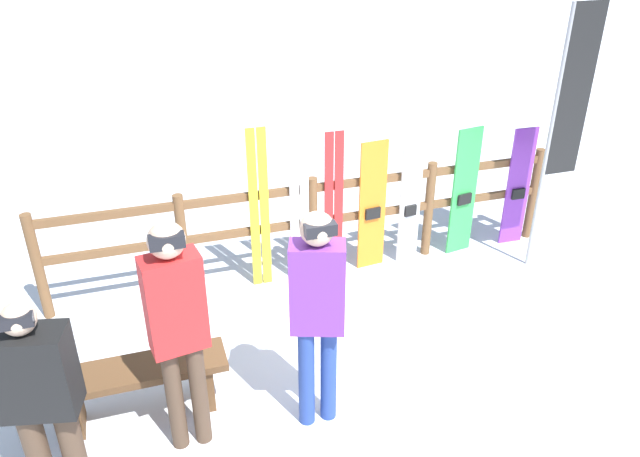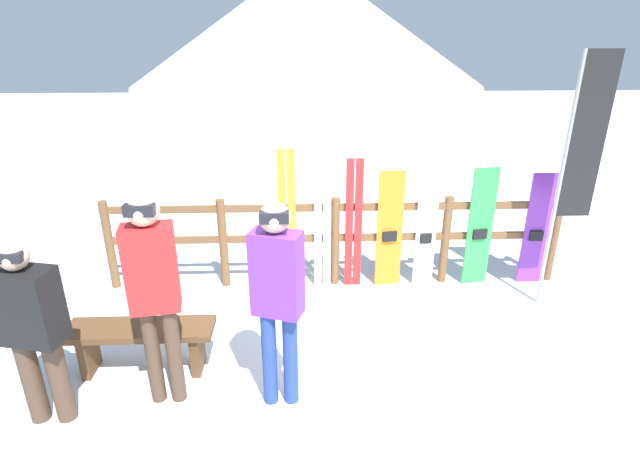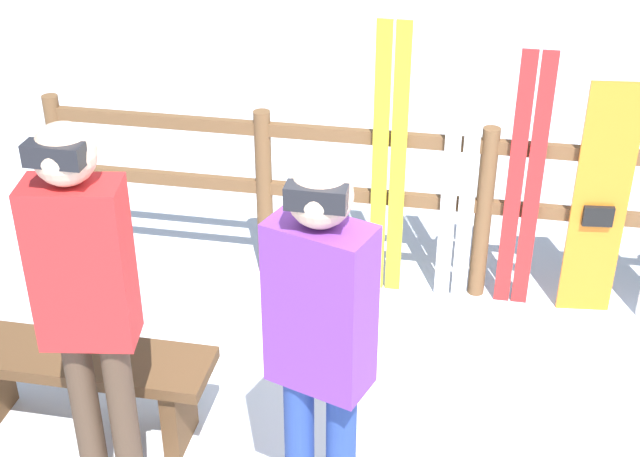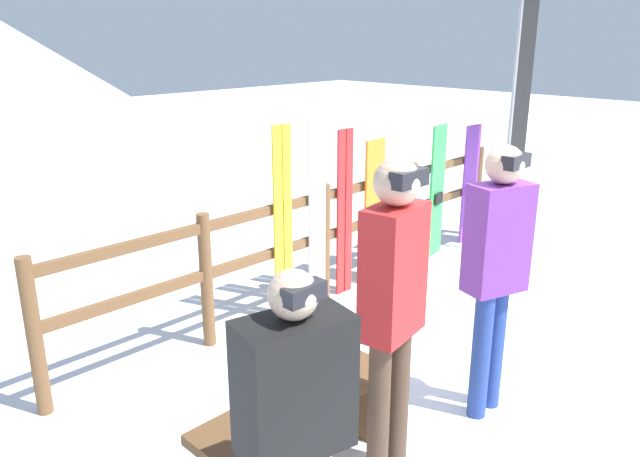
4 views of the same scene
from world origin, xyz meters
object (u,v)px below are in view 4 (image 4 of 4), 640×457
ski_pair_yellow (283,225)px  ski_pair_white (317,215)px  person_purple (496,260)px  snowboard_green (437,192)px  snowboard_orange (374,212)px  rental_flag (518,100)px  person_red (393,297)px  person_black (295,420)px  snowboard_white (401,207)px  snowboard_purple (470,185)px  ski_pair_red (345,214)px  bench (299,417)px

ski_pair_yellow → ski_pair_white: size_ratio=1.00×
person_purple → snowboard_green: 3.05m
ski_pair_yellow → ski_pair_white: 0.41m
snowboard_orange → rental_flag: size_ratio=0.52×
person_red → snowboard_green: (3.24, 1.93, -0.37)m
rental_flag → snowboard_green: bearing=145.3°
person_black → ski_pair_yellow: bearing=48.9°
person_purple → person_black: size_ratio=1.15×
snowboard_white → snowboard_purple: size_ratio=0.98×
ski_pair_red → snowboard_orange: 0.43m
ski_pair_yellow → ski_pair_red: bearing=0.0°
bench → person_black: (-0.57, -0.58, 0.54)m
ski_pair_red → bench: bearing=-143.2°
ski_pair_yellow → snowboard_white: (1.63, -0.00, -0.17)m
snowboard_orange → snowboard_green: 1.07m
person_red → person_black: (-0.88, -0.19, -0.22)m
snowboard_green → bench: bearing=-156.6°
person_purple → snowboard_orange: bearing=58.5°
ski_pair_yellow → bench: bearing=-129.9°
bench → ski_pair_yellow: 2.07m
ski_pair_white → ski_pair_red: 0.37m
ski_pair_white → snowboard_orange: 0.80m
ski_pair_yellow → snowboard_purple: (2.95, -0.00, -0.16)m
bench → person_black: person_black is taller
ski_pair_white → rental_flag: bearing=-10.9°
ski_pair_white → snowboard_purple: size_ratio=1.22×
person_red → ski_pair_yellow: (0.98, 1.93, -0.25)m
bench → snowboard_purple: snowboard_purple is taller
ski_pair_red → snowboard_orange: bearing=-0.5°
snowboard_white → person_purple: bearing=-129.7°
snowboard_green → rental_flag: rental_flag is taller
snowboard_purple → person_black: bearing=-156.2°
ski_pair_red → snowboard_white: 0.86m
snowboard_green → ski_pair_yellow: bearing=179.9°
person_purple → ski_pair_yellow: 2.00m
person_purple → snowboard_green: size_ratio=1.22×
bench → person_purple: bearing=-19.6°
rental_flag → snowboard_purple: bearing=93.5°
person_black → snowboard_orange: (3.05, 2.12, -0.17)m
snowboard_orange → snowboard_purple: (1.75, -0.00, -0.02)m
person_red → person_black: 0.92m
ski_pair_white → snowboard_orange: size_ratio=1.18×
ski_pair_red → person_purple: bearing=-111.8°
ski_pair_white → snowboard_orange: (0.79, -0.00, -0.13)m
person_black → ski_pair_red: ski_pair_red is taller
person_black → ski_pair_red: size_ratio=0.98×
person_red → ski_pair_white: 2.39m
ski_pair_red → person_black: bearing=-141.0°
snowboard_orange → rental_flag: rental_flag is taller
bench → snowboard_orange: size_ratio=0.91×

